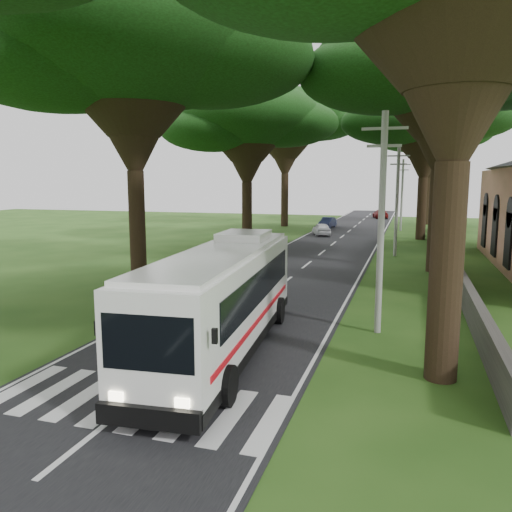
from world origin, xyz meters
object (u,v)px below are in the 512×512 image
at_px(distant_car_a, 321,229).
at_px(distant_car_b, 328,222).
at_px(pole_near, 381,220).
at_px(pedestrian, 188,270).
at_px(distant_car_c, 380,214).
at_px(pole_mid, 397,200).
at_px(coach_bus, 224,297).
at_px(pole_far, 402,194).

xyz_separation_m(distant_car_a, distant_car_b, (-0.77, 8.81, -0.03)).
bearing_deg(pole_near, distant_car_a, 103.34).
relative_size(distant_car_b, pedestrian, 1.98).
bearing_deg(distant_car_c, pedestrian, 70.09).
bearing_deg(pole_near, pedestrian, 152.70).
relative_size(pole_mid, distant_car_a, 2.11).
height_order(pole_near, distant_car_b, pole_near).
bearing_deg(distant_car_c, distant_car_a, 67.78).
distance_m(pole_near, pedestrian, 11.83).
xyz_separation_m(pole_near, distant_car_a, (-7.73, 32.61, -3.50)).
relative_size(coach_bus, distant_car_a, 3.08).
xyz_separation_m(pole_far, pedestrian, (-10.11, -34.78, -3.24)).
bearing_deg(distant_car_a, pole_near, 84.09).
relative_size(pole_far, pedestrian, 4.24).
bearing_deg(pole_mid, pole_near, -90.00).
relative_size(pole_far, coach_bus, 0.68).
bearing_deg(distant_car_b, pole_mid, -61.89).
bearing_deg(pole_mid, pole_far, 90.00).
height_order(pole_far, coach_bus, pole_far).
distance_m(pole_far, coach_bus, 43.95).
height_order(pole_near, pole_mid, same).
xyz_separation_m(coach_bus, distant_car_b, (-3.80, 45.06, -1.18)).
distance_m(pole_near, distant_car_a, 33.69).
height_order(pole_near, distant_car_c, pole_near).
relative_size(coach_bus, distant_car_b, 3.13).
height_order(pole_far, pedestrian, pole_far).
height_order(distant_car_a, distant_car_b, distant_car_a).
relative_size(pole_near, distant_car_c, 1.78).
bearing_deg(pedestrian, pole_near, -126.06).
distance_m(pole_mid, coach_bus, 24.22).
relative_size(pole_mid, pedestrian, 4.24).
height_order(pole_near, pedestrian, pole_near).
xyz_separation_m(coach_bus, pedestrian, (-5.41, 8.86, -0.89)).
xyz_separation_m(distant_car_b, distant_car_c, (5.19, 17.49, 0.04)).
relative_size(distant_car_a, distant_car_b, 1.01).
relative_size(coach_bus, pedestrian, 6.20).
bearing_deg(distant_car_a, distant_car_c, -118.77).
bearing_deg(pole_far, distant_car_b, 170.52).
xyz_separation_m(pole_mid, coach_bus, (-4.70, -23.64, -2.35)).
xyz_separation_m(pole_near, pole_mid, (0.00, 20.00, 0.00)).
bearing_deg(coach_bus, distant_car_a, 90.08).
height_order(pole_far, distant_car_b, pole_far).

